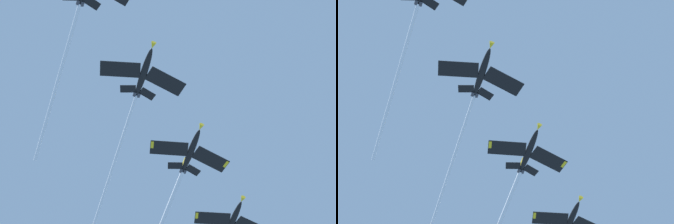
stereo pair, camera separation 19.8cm
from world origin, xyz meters
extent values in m
cube|color=black|center=(-21.68, 17.89, 124.82)|extent=(3.85, 3.79, 0.46)
cylinder|color=#38383D|center=(-21.49, 15.91, 124.58)|extent=(1.37, 1.24, 0.96)
cylinder|color=#38383D|center=(-21.07, 15.12, 124.58)|extent=(1.37, 1.24, 0.96)
cylinder|color=white|center=(-39.00, 6.00, 121.12)|extent=(35.60, 19.64, 7.66)
ellipsoid|color=black|center=(-39.33, 25.95, 122.73)|extent=(11.47, 6.92, 3.20)
cone|color=yellow|center=(-33.44, 28.97, 123.77)|extent=(2.12, 1.87, 1.43)
ellipsoid|color=black|center=(-37.57, 26.86, 123.65)|extent=(3.04, 2.21, 1.32)
cube|color=black|center=(-42.44, 30.32, 122.51)|extent=(8.62, 9.14, 0.76)
cube|color=yellow|center=(-44.58, 33.83, 122.58)|extent=(1.81, 1.71, 0.40)
cube|color=black|center=(-37.61, 20.88, 122.51)|extent=(5.53, 9.58, 0.76)
cube|color=yellow|center=(-36.02, 17.09, 122.58)|extent=(1.91, 1.09, 0.40)
cube|color=black|center=(-44.77, 25.73, 121.95)|extent=(3.82, 3.82, 0.44)
cube|color=black|center=(-42.69, 21.67, 121.95)|extent=(2.35, 3.84, 0.44)
cube|color=yellow|center=(-43.75, 23.69, 123.37)|extent=(2.58, 1.44, 3.14)
cylinder|color=#38383D|center=(-44.63, 23.75, 121.73)|extent=(1.35, 1.22, 0.95)
cylinder|color=#38383D|center=(-44.22, 22.95, 121.73)|extent=(1.35, 1.22, 0.95)
cylinder|color=white|center=(-64.13, 13.27, 118.26)|extent=(39.51, 20.69, 7.61)
ellipsoid|color=black|center=(-61.04, 33.46, 119.45)|extent=(11.38, 7.10, 3.49)
cone|color=yellow|center=(-55.23, 36.57, 120.65)|extent=(2.14, 1.90, 1.47)
ellipsoid|color=black|center=(-59.31, 34.38, 120.41)|extent=(3.04, 2.26, 1.39)
cube|color=black|center=(-64.22, 37.77, 119.21)|extent=(8.69, 9.07, 0.84)
cube|color=yellow|center=(-66.44, 41.23, 119.27)|extent=(1.80, 1.72, 0.44)
cube|color=black|center=(-59.22, 28.42, 119.21)|extent=(5.67, 9.60, 0.84)
cube|color=yellow|center=(-57.56, 24.66, 119.27)|extent=(1.91, 1.12, 0.44)
cube|color=black|center=(-66.45, 33.14, 118.55)|extent=(3.84, 3.79, 0.48)
cube|color=black|center=(-64.30, 29.12, 118.55)|extent=(2.41, 3.86, 0.48)
cube|color=yellow|center=(-65.42, 31.11, 119.97)|extent=(2.61, 1.51, 3.18)
cylinder|color=#38383D|center=(-66.27, 31.17, 118.31)|extent=(1.37, 1.24, 0.97)
cylinder|color=#38383D|center=(-65.84, 30.37, 118.31)|extent=(1.37, 1.24, 0.97)
ellipsoid|color=black|center=(-83.60, 41.01, 117.01)|extent=(11.43, 6.98, 3.39)
cone|color=yellow|center=(-77.75, 44.05, 118.15)|extent=(2.13, 1.89, 1.46)
ellipsoid|color=black|center=(-81.86, 41.91, 117.96)|extent=(3.05, 2.23, 1.37)
cube|color=black|center=(-81.84, 35.95, 116.77)|extent=(5.58, 9.59, 0.81)
cube|color=yellow|center=(-80.23, 32.17, 116.84)|extent=(1.91, 1.10, 0.43)
camera|label=1|loc=(37.37, 43.80, 1.86)|focal=68.80mm
camera|label=2|loc=(37.40, 43.60, 1.86)|focal=68.80mm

